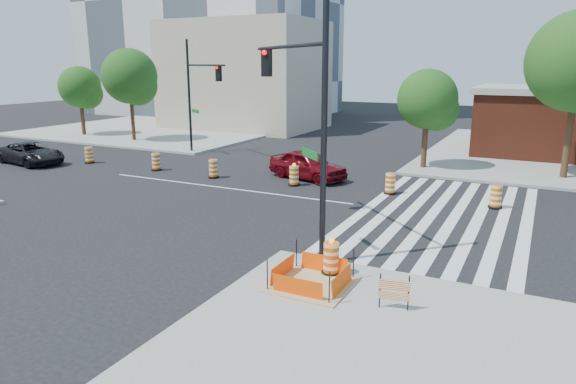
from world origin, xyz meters
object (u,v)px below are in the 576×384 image
at_px(red_coupe, 308,165).
at_px(dark_suv, 31,153).
at_px(signal_pole_nw, 198,86).
at_px(signal_pole_se, 302,94).

bearing_deg(red_coupe, dark_suv, 119.02).
distance_m(red_coupe, dark_suv, 17.68).
distance_m(dark_suv, signal_pole_nw, 11.24).
relative_size(red_coupe, dark_suv, 0.95).
height_order(red_coupe, signal_pole_nw, signal_pole_nw).
xyz_separation_m(red_coupe, signal_pole_se, (4.16, -9.62, 4.38)).
height_order(red_coupe, signal_pole_se, signal_pole_se).
bearing_deg(signal_pole_se, red_coupe, -23.98).
bearing_deg(dark_suv, signal_pole_nw, -39.22).
bearing_deg(red_coupe, signal_pole_nw, 87.64).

